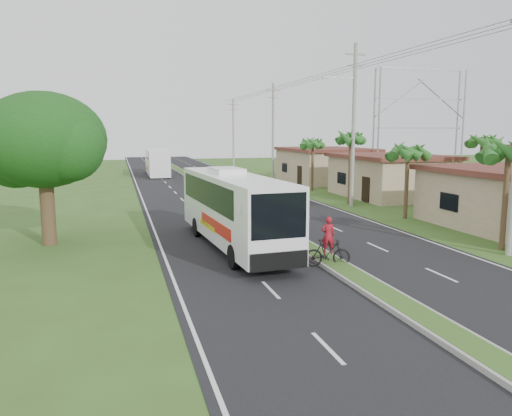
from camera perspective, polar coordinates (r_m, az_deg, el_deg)
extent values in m
plane|color=#37541E|center=(19.24, 11.80, -8.34)|extent=(180.00, 180.00, 0.00)
cube|color=black|center=(37.72, -2.21, 0.18)|extent=(14.00, 160.00, 0.02)
cube|color=gray|center=(37.70, -2.21, 0.31)|extent=(1.20, 160.00, 0.17)
cube|color=#37541E|center=(37.69, -2.21, 0.44)|extent=(0.95, 160.00, 0.02)
cube|color=silver|center=(36.78, -12.42, -0.25)|extent=(0.12, 160.00, 0.01)
cube|color=silver|center=(39.78, 7.23, 0.54)|extent=(0.12, 160.00, 0.01)
cube|color=tan|center=(44.63, 14.96, 3.36)|extent=(7.00, 10.00, 3.35)
cube|color=#50221C|center=(44.51, 15.05, 5.71)|extent=(7.60, 10.60, 0.32)
cube|color=tan|center=(57.10, 7.84, 4.74)|extent=(8.00, 11.00, 3.50)
cube|color=#50221C|center=(57.00, 7.88, 6.66)|extent=(8.60, 11.60, 0.32)
cylinder|color=#473321|center=(26.28, 26.60, 1.04)|extent=(0.26, 0.26, 5.00)
cylinder|color=#473321|center=(33.69, 16.83, 2.72)|extent=(0.26, 0.26, 4.60)
cylinder|color=#473321|center=(39.45, 10.69, 4.34)|extent=(0.26, 0.26, 5.40)
cylinder|color=#473321|center=(47.88, 6.46, 4.81)|extent=(0.26, 0.26, 4.80)
cylinder|color=#473321|center=(40.85, 24.26, 3.73)|extent=(0.26, 0.26, 5.20)
cylinder|color=#473321|center=(26.77, -22.73, 0.33)|extent=(0.70, 0.70, 4.00)
ellipsoid|color=#154011|center=(26.53, -23.13, 7.18)|extent=(6.00, 6.00, 4.68)
sphere|color=#154011|center=(27.55, -25.75, 6.01)|extent=(3.80, 3.80, 3.80)
sphere|color=#154011|center=(25.42, -20.69, 6.61)|extent=(3.40, 3.40, 3.40)
cylinder|color=gray|center=(38.32, 11.08, 9.15)|extent=(0.28, 0.28, 12.00)
cube|color=gray|center=(38.73, 11.31, 16.86)|extent=(1.60, 0.12, 0.12)
cube|color=gray|center=(38.62, 11.28, 15.68)|extent=(1.20, 0.10, 0.10)
cube|color=gray|center=(38.00, 9.57, 14.48)|extent=(2.40, 0.10, 0.10)
cylinder|color=gray|center=(56.93, 1.96, 8.58)|extent=(0.28, 0.28, 11.00)
cube|color=gray|center=(57.12, 1.98, 13.30)|extent=(1.60, 0.12, 0.12)
cube|color=gray|center=(57.06, 1.98, 12.50)|extent=(1.20, 0.10, 0.10)
cylinder|color=gray|center=(76.24, -2.60, 8.41)|extent=(0.28, 0.28, 10.50)
cube|color=gray|center=(76.36, -2.62, 11.75)|extent=(1.60, 0.12, 0.12)
cube|color=gray|center=(76.32, -2.62, 11.15)|extent=(1.20, 0.10, 0.10)
cylinder|color=gray|center=(52.46, 13.83, 8.88)|extent=(0.18, 0.18, 12.00)
cylinder|color=gray|center=(58.00, 22.57, 8.43)|extent=(0.18, 0.18, 12.00)
cylinder|color=gray|center=(53.34, 13.30, 8.89)|extent=(0.18, 0.18, 12.00)
cylinder|color=gray|center=(58.79, 21.97, 8.46)|extent=(0.18, 0.18, 12.00)
cube|color=gray|center=(55.49, 18.13, 8.68)|extent=(10.00, 0.14, 0.14)
cube|color=gray|center=(55.59, 18.28, 11.77)|extent=(10.00, 0.14, 0.14)
cube|color=gray|center=(55.86, 18.43, 14.84)|extent=(10.00, 0.14, 0.14)
cube|color=white|center=(24.07, -2.60, 0.10)|extent=(3.24, 11.91, 3.09)
cube|color=black|center=(24.54, -3.01, 1.86)|extent=(3.13, 9.56, 1.24)
cube|color=black|center=(18.56, 2.59, -0.92)|extent=(2.21, 0.29, 1.73)
cube|color=red|center=(23.06, -1.75, -1.83)|extent=(2.84, 5.26, 0.54)
cube|color=yellow|center=(24.49, -2.79, -1.81)|extent=(2.69, 3.10, 0.25)
cube|color=white|center=(25.00, -3.41, 4.29)|extent=(1.53, 2.44, 0.27)
cylinder|color=black|center=(20.55, -2.53, -5.59)|extent=(0.38, 1.04, 1.02)
cylinder|color=black|center=(21.27, 3.22, -5.10)|extent=(0.38, 1.04, 1.02)
cylinder|color=black|center=(27.04, -6.76, -2.18)|extent=(0.38, 1.04, 1.02)
cylinder|color=black|center=(27.59, -2.26, -1.91)|extent=(0.38, 1.04, 1.02)
cube|color=white|center=(66.24, -11.24, 5.18)|extent=(2.64, 11.51, 3.19)
cube|color=black|center=(66.69, -11.29, 6.03)|extent=(2.65, 8.52, 1.09)
cube|color=orange|center=(65.28, -11.16, 4.60)|extent=(2.61, 5.52, 0.35)
cylinder|color=black|center=(61.54, -11.94, 3.73)|extent=(0.31, 0.96, 0.96)
cylinder|color=black|center=(61.69, -9.90, 3.79)|extent=(0.31, 0.96, 0.96)
cylinder|color=black|center=(70.49, -12.32, 4.32)|extent=(0.31, 0.96, 0.96)
cylinder|color=black|center=(70.62, -10.54, 4.38)|extent=(0.31, 0.96, 0.96)
imported|color=black|center=(21.05, 8.19, -5.14)|extent=(1.99, 0.91, 1.15)
imported|color=maroon|center=(20.88, 8.24, -3.11)|extent=(0.64, 0.48, 1.57)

